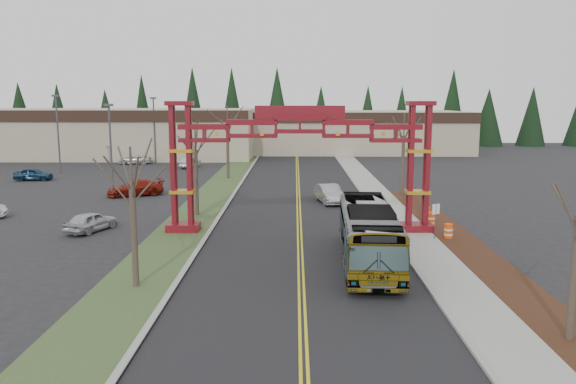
{
  "coord_description": "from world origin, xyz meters",
  "views": [
    {
      "loc": [
        -0.33,
        -19.62,
        8.97
      ],
      "look_at": [
        -0.73,
        12.96,
        3.61
      ],
      "focal_mm": 35.0,
      "sensor_mm": 36.0,
      "label": 1
    }
  ],
  "objects_px": {
    "retail_building_west": "(113,132)",
    "transit_bus": "(368,234)",
    "barrel_mid": "(432,220)",
    "barrel_north": "(426,214)",
    "retail_building_east": "(353,131)",
    "parked_car_far_a": "(190,162)",
    "bare_tree_median_mid": "(195,151)",
    "gateway_arch": "(300,145)",
    "parked_car_far_b": "(134,159)",
    "light_pole_mid": "(58,128)",
    "parked_car_mid_b": "(34,174)",
    "bare_tree_median_far": "(227,125)",
    "silver_sedan": "(329,194)",
    "parked_car_near_a": "(91,221)",
    "barrel_south": "(448,232)",
    "light_pole_near": "(111,144)",
    "street_sign": "(436,214)",
    "bare_tree_right_far": "(404,136)",
    "light_pole_far": "(154,125)",
    "bare_tree_median_near": "(132,189)",
    "parked_car_mid_a": "(135,188)"
  },
  "relations": [
    {
      "from": "transit_bus",
      "to": "barrel_north",
      "type": "distance_m",
      "value": 12.4
    },
    {
      "from": "retail_building_west",
      "to": "barrel_mid",
      "type": "height_order",
      "value": "retail_building_west"
    },
    {
      "from": "bare_tree_median_mid",
      "to": "barrel_north",
      "type": "xyz_separation_m",
      "value": [
        17.47,
        -1.93,
        -4.57
      ]
    },
    {
      "from": "gateway_arch",
      "to": "bare_tree_median_near",
      "type": "height_order",
      "value": "gateway_arch"
    },
    {
      "from": "parked_car_near_a",
      "to": "parked_car_far_a",
      "type": "distance_m",
      "value": 36.83
    },
    {
      "from": "silver_sedan",
      "to": "parked_car_far_b",
      "type": "height_order",
      "value": "silver_sedan"
    },
    {
      "from": "retail_building_west",
      "to": "light_pole_near",
      "type": "height_order",
      "value": "light_pole_near"
    },
    {
      "from": "gateway_arch",
      "to": "silver_sedan",
      "type": "bearing_deg",
      "value": 76.23
    },
    {
      "from": "bare_tree_median_far",
      "to": "barrel_north",
      "type": "bearing_deg",
      "value": -52.42
    },
    {
      "from": "retail_building_east",
      "to": "barrel_mid",
      "type": "bearing_deg",
      "value": -90.58
    },
    {
      "from": "transit_bus",
      "to": "street_sign",
      "type": "xyz_separation_m",
      "value": [
        4.97,
        5.1,
        0.08
      ]
    },
    {
      "from": "bare_tree_median_far",
      "to": "barrel_north",
      "type": "xyz_separation_m",
      "value": [
        17.47,
        -22.71,
        -5.66
      ]
    },
    {
      "from": "light_pole_mid",
      "to": "street_sign",
      "type": "xyz_separation_m",
      "value": [
        38.01,
        -33.12,
        -3.82
      ]
    },
    {
      "from": "transit_bus",
      "to": "light_pole_mid",
      "type": "xyz_separation_m",
      "value": [
        -33.04,
        38.22,
        3.9
      ]
    },
    {
      "from": "retail_building_west",
      "to": "parked_car_near_a",
      "type": "distance_m",
      "value": 56.25
    },
    {
      "from": "barrel_south",
      "to": "bare_tree_median_mid",
      "type": "bearing_deg",
      "value": 156.93
    },
    {
      "from": "retail_building_west",
      "to": "transit_bus",
      "type": "bearing_deg",
      "value": -61.21
    },
    {
      "from": "retail_building_west",
      "to": "retail_building_east",
      "type": "height_order",
      "value": "retail_building_west"
    },
    {
      "from": "retail_building_west",
      "to": "transit_bus",
      "type": "relative_size",
      "value": 3.88
    },
    {
      "from": "silver_sedan",
      "to": "bare_tree_right_far",
      "type": "xyz_separation_m",
      "value": [
        7.28,
        4.74,
        4.75
      ]
    },
    {
      "from": "retail_building_west",
      "to": "retail_building_east",
      "type": "bearing_deg",
      "value": 11.31
    },
    {
      "from": "silver_sedan",
      "to": "light_pole_mid",
      "type": "bearing_deg",
      "value": 136.89
    },
    {
      "from": "parked_car_mid_b",
      "to": "parked_car_far_a",
      "type": "height_order",
      "value": "parked_car_mid_b"
    },
    {
      "from": "light_pole_near",
      "to": "bare_tree_median_far",
      "type": "bearing_deg",
      "value": 53.94
    },
    {
      "from": "silver_sedan",
      "to": "barrel_south",
      "type": "bearing_deg",
      "value": -73.79
    },
    {
      "from": "light_pole_far",
      "to": "barrel_mid",
      "type": "relative_size",
      "value": 8.56
    },
    {
      "from": "silver_sedan",
      "to": "light_pole_near",
      "type": "height_order",
      "value": "light_pole_near"
    },
    {
      "from": "parked_car_near_a",
      "to": "barrel_mid",
      "type": "bearing_deg",
      "value": -155.72
    },
    {
      "from": "retail_building_west",
      "to": "street_sign",
      "type": "relative_size",
      "value": 19.13
    },
    {
      "from": "retail_building_east",
      "to": "barrel_north",
      "type": "relative_size",
      "value": 35.12
    },
    {
      "from": "silver_sedan",
      "to": "bare_tree_median_mid",
      "type": "bearing_deg",
      "value": -163.68
    },
    {
      "from": "gateway_arch",
      "to": "bare_tree_median_far",
      "type": "xyz_separation_m",
      "value": [
        -8.0,
        26.21,
        0.22
      ]
    },
    {
      "from": "barrel_mid",
      "to": "barrel_north",
      "type": "distance_m",
      "value": 2.12
    },
    {
      "from": "parked_car_near_a",
      "to": "light_pole_far",
      "type": "distance_m",
      "value": 43.6
    },
    {
      "from": "parked_car_far_b",
      "to": "bare_tree_median_far",
      "type": "height_order",
      "value": "bare_tree_median_far"
    },
    {
      "from": "silver_sedan",
      "to": "light_pole_near",
      "type": "bearing_deg",
      "value": 161.48
    },
    {
      "from": "bare_tree_median_far",
      "to": "light_pole_near",
      "type": "distance_m",
      "value": 15.71
    },
    {
      "from": "parked_car_mid_b",
      "to": "light_pole_mid",
      "type": "distance_m",
      "value": 7.85
    },
    {
      "from": "light_pole_far",
      "to": "barrel_north",
      "type": "distance_m",
      "value": 49.76
    },
    {
      "from": "barrel_south",
      "to": "bare_tree_median_near",
      "type": "bearing_deg",
      "value": -151.47
    },
    {
      "from": "parked_car_far_b",
      "to": "bare_tree_median_mid",
      "type": "bearing_deg",
      "value": 19.3
    },
    {
      "from": "bare_tree_median_far",
      "to": "parked_car_near_a",
      "type": "bearing_deg",
      "value": -103.7
    },
    {
      "from": "retail_building_east",
      "to": "parked_car_far_a",
      "type": "distance_m",
      "value": 35.08
    },
    {
      "from": "parked_car_near_a",
      "to": "silver_sedan",
      "type": "bearing_deg",
      "value": -126.09
    },
    {
      "from": "parked_car_near_a",
      "to": "light_pole_mid",
      "type": "bearing_deg",
      "value": -43.2
    },
    {
      "from": "retail_building_west",
      "to": "parked_car_mid_b",
      "type": "relative_size",
      "value": 11.16
    },
    {
      "from": "gateway_arch",
      "to": "parked_car_far_b",
      "type": "xyz_separation_m",
      "value": [
        -23.08,
        41.21,
        -5.35
      ]
    },
    {
      "from": "parked_car_far_a",
      "to": "barrel_north",
      "type": "distance_m",
      "value": 40.95
    },
    {
      "from": "bare_tree_median_mid",
      "to": "barrel_north",
      "type": "distance_m",
      "value": 18.16
    },
    {
      "from": "light_pole_mid",
      "to": "parked_car_mid_a",
      "type": "bearing_deg",
      "value": -49.42
    }
  ]
}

